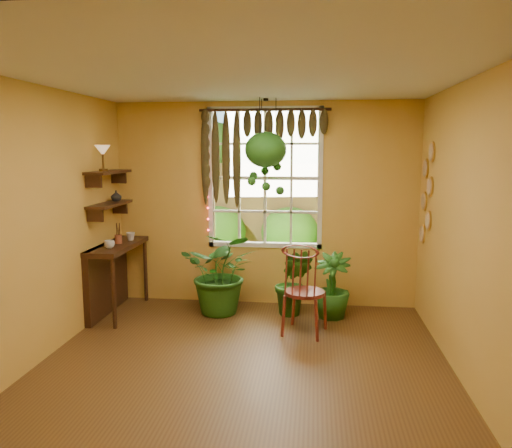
% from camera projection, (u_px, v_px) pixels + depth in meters
% --- Properties ---
extents(floor, '(4.50, 4.50, 0.00)m').
position_uv_depth(floor, '(240.00, 376.00, 4.63)').
color(floor, brown).
rests_on(floor, ground).
extents(ceiling, '(4.50, 4.50, 0.00)m').
position_uv_depth(ceiling, '(238.00, 75.00, 4.22)').
color(ceiling, silver).
rests_on(ceiling, wall_back).
extents(wall_back, '(4.00, 0.00, 4.00)m').
position_uv_depth(wall_back, '(265.00, 205.00, 6.64)').
color(wall_back, gold).
rests_on(wall_back, floor).
extents(wall_left, '(0.00, 4.50, 4.50)m').
position_uv_depth(wall_left, '(28.00, 228.00, 4.66)').
color(wall_left, gold).
rests_on(wall_left, floor).
extents(wall_right, '(0.00, 4.50, 4.50)m').
position_uv_depth(wall_right, '(474.00, 237.00, 4.19)').
color(wall_right, gold).
rests_on(wall_right, floor).
extents(window, '(1.52, 0.10, 1.86)m').
position_uv_depth(window, '(265.00, 178.00, 6.61)').
color(window, silver).
rests_on(window, wall_back).
extents(valance_vine, '(1.70, 0.12, 1.10)m').
position_uv_depth(valance_vine, '(258.00, 134.00, 6.42)').
color(valance_vine, '#391D0F').
rests_on(valance_vine, window).
extents(string_lights, '(0.03, 0.03, 1.54)m').
position_uv_depth(string_lights, '(207.00, 174.00, 6.61)').
color(string_lights, '#FF2633').
rests_on(string_lights, window).
extents(wall_plates, '(0.04, 0.32, 1.10)m').
position_uv_depth(wall_plates, '(426.00, 194.00, 5.92)').
color(wall_plates, '#FFF1D0').
rests_on(wall_plates, wall_right).
extents(counter_ledge, '(0.40, 1.20, 0.90)m').
position_uv_depth(counter_ledge, '(110.00, 271.00, 6.34)').
color(counter_ledge, '#391D0F').
rests_on(counter_ledge, floor).
extents(shelf_lower, '(0.25, 0.90, 0.04)m').
position_uv_depth(shelf_lower, '(110.00, 204.00, 6.21)').
color(shelf_lower, '#391D0F').
rests_on(shelf_lower, wall_left).
extents(shelf_upper, '(0.25, 0.90, 0.04)m').
position_uv_depth(shelf_upper, '(109.00, 172.00, 6.15)').
color(shelf_upper, '#391D0F').
rests_on(shelf_upper, wall_left).
extents(backyard, '(14.00, 10.00, 12.00)m').
position_uv_depth(backyard, '(296.00, 185.00, 11.16)').
color(backyard, '#295B1A').
rests_on(backyard, ground).
extents(windsor_chair, '(0.55, 0.57, 1.22)m').
position_uv_depth(windsor_chair, '(304.00, 304.00, 5.63)').
color(windsor_chair, maroon).
rests_on(windsor_chair, floor).
extents(potted_plant_left, '(1.01, 0.89, 1.07)m').
position_uv_depth(potted_plant_left, '(222.00, 272.00, 6.32)').
color(potted_plant_left, '#174B14').
rests_on(potted_plant_left, floor).
extents(potted_plant_mid, '(0.53, 0.46, 0.86)m').
position_uv_depth(potted_plant_mid, '(293.00, 282.00, 6.25)').
color(potted_plant_mid, '#174B14').
rests_on(potted_plant_mid, floor).
extents(potted_plant_right, '(0.55, 0.55, 0.81)m').
position_uv_depth(potted_plant_right, '(332.00, 286.00, 6.17)').
color(potted_plant_right, '#174B14').
rests_on(potted_plant_right, floor).
extents(hanging_basket, '(0.52, 0.52, 1.20)m').
position_uv_depth(hanging_basket, '(266.00, 155.00, 6.19)').
color(hanging_basket, black).
rests_on(hanging_basket, ceiling).
extents(cup_a, '(0.15, 0.15, 0.10)m').
position_uv_depth(cup_a, '(109.00, 244.00, 5.98)').
color(cup_a, silver).
rests_on(cup_a, counter_ledge).
extents(cup_b, '(0.15, 0.15, 0.10)m').
position_uv_depth(cup_b, '(131.00, 236.00, 6.51)').
color(cup_b, beige).
rests_on(cup_b, counter_ledge).
extents(brush_jar, '(0.09, 0.09, 0.33)m').
position_uv_depth(brush_jar, '(118.00, 233.00, 6.29)').
color(brush_jar, '#97472C').
rests_on(brush_jar, counter_ledge).
extents(shelf_vase, '(0.18, 0.18, 0.14)m').
position_uv_depth(shelf_vase, '(116.00, 196.00, 6.39)').
color(shelf_vase, '#B2AD99').
rests_on(shelf_vase, shelf_lower).
extents(tiffany_lamp, '(0.19, 0.19, 0.31)m').
position_uv_depth(tiffany_lamp, '(103.00, 152.00, 5.93)').
color(tiffany_lamp, '#503717').
rests_on(tiffany_lamp, shelf_upper).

